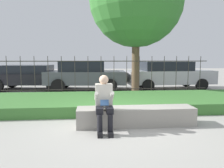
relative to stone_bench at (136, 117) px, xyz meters
The scene contains 9 objects.
ground_plane 0.44m from the stone_bench, behind, with size 60.00×60.00×0.00m, color #9E9B93.
stone_bench is the anchor object (origin of this frame).
person_seated_reader 0.97m from the stone_bench, 157.92° to the right, with size 0.42×0.73×1.24m.
grass_berm 2.15m from the stone_bench, 100.48° to the left, with size 10.54×2.82×0.32m.
iron_fence 4.00m from the stone_bench, 95.69° to the left, with size 8.54×0.03×1.71m.
car_parked_left 7.81m from the stone_bench, 122.81° to the left, with size 4.48×2.17×1.28m.
car_parked_center 6.40m from the stone_bench, 102.48° to the left, with size 4.12×2.21×1.47m.
car_parked_right 6.92m from the stone_bench, 64.00° to the left, with size 4.57×2.03×1.45m.
tree_behind_fence 6.49m from the stone_bench, 78.69° to the left, with size 4.25×4.25×6.37m.
Camera 1 is at (-0.67, -5.07, 1.60)m, focal length 35.00 mm.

